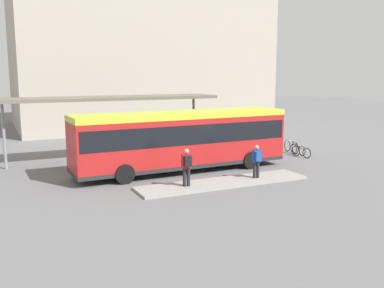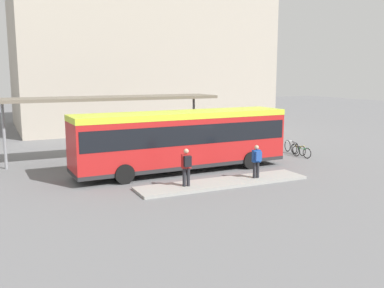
# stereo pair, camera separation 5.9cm
# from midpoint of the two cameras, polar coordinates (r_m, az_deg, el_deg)

# --- Properties ---
(ground_plane) EXTENTS (120.00, 120.00, 0.00)m
(ground_plane) POSITION_cam_midpoint_polar(r_m,az_deg,el_deg) (23.00, -1.38, -3.64)
(ground_plane) COLOR slate
(curb_island) EXTENTS (8.50, 1.80, 0.12)m
(curb_island) POSITION_cam_midpoint_polar(r_m,az_deg,el_deg) (20.42, 4.14, -5.16)
(curb_island) COLOR #9E9E99
(curb_island) RESTS_ON ground_plane
(city_bus) EXTENTS (11.70, 2.87, 3.20)m
(city_bus) POSITION_cam_midpoint_polar(r_m,az_deg,el_deg) (22.65, -1.38, 0.97)
(city_bus) COLOR red
(city_bus) RESTS_ON ground_plane
(pedestrian_waiting) EXTENTS (0.45, 0.47, 1.73)m
(pedestrian_waiting) POSITION_cam_midpoint_polar(r_m,az_deg,el_deg) (19.24, -0.79, -2.82)
(pedestrian_waiting) COLOR #232328
(pedestrian_waiting) RESTS_ON curb_island
(pedestrian_companion) EXTENTS (0.42, 0.45, 1.63)m
(pedestrian_companion) POSITION_cam_midpoint_polar(r_m,az_deg,el_deg) (21.03, 8.56, -2.03)
(pedestrian_companion) COLOR #232328
(pedestrian_companion) RESTS_ON curb_island
(bicycle_green) EXTENTS (0.48, 1.53, 0.67)m
(bicycle_green) POSITION_cam_midpoint_polar(r_m,az_deg,el_deg) (27.64, 14.30, -1.02)
(bicycle_green) COLOR black
(bicycle_green) RESTS_ON ground_plane
(bicycle_yellow) EXTENTS (0.48, 1.52, 0.66)m
(bicycle_yellow) POSITION_cam_midpoint_polar(r_m,az_deg,el_deg) (28.43, 13.87, -0.72)
(bicycle_yellow) COLOR black
(bicycle_yellow) RESTS_ON ground_plane
(bicycle_white) EXTENTS (0.48, 1.79, 0.78)m
(bicycle_white) POSITION_cam_midpoint_polar(r_m,az_deg,el_deg) (29.03, 13.03, -0.37)
(bicycle_white) COLOR black
(bicycle_white) RESTS_ON ground_plane
(station_shelter) EXTENTS (13.42, 2.74, 3.83)m
(station_shelter) POSITION_cam_midpoint_polar(r_m,az_deg,el_deg) (25.93, -11.37, 5.89)
(station_shelter) COLOR #706656
(station_shelter) RESTS_ON ground_plane
(potted_planter_near_shelter) EXTENTS (0.79, 0.79, 1.23)m
(potted_planter_near_shelter) POSITION_cam_midpoint_polar(r_m,az_deg,el_deg) (24.67, -2.49, -1.23)
(potted_planter_near_shelter) COLOR slate
(potted_planter_near_shelter) RESTS_ON ground_plane
(station_building) EXTENTS (23.88, 14.54, 14.29)m
(station_building) POSITION_cam_midpoint_polar(r_m,az_deg,el_deg) (44.89, -7.29, 11.79)
(station_building) COLOR #B2A899
(station_building) RESTS_ON ground_plane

